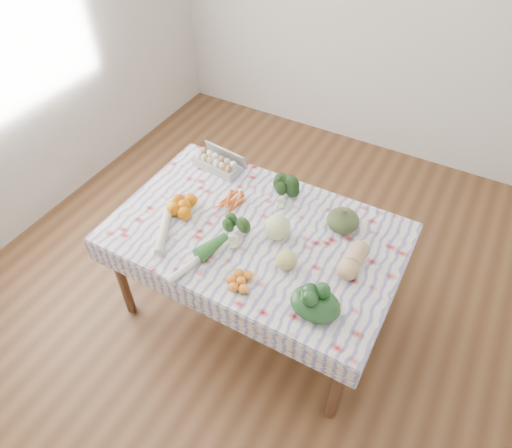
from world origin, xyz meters
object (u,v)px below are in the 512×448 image
(dining_table, at_px, (256,241))
(grapefruit, at_px, (287,260))
(butternut_squash, at_px, (353,260))
(egg_carton, at_px, (216,164))
(kabocha_squash, at_px, (343,220))
(cabbage, at_px, (277,227))

(dining_table, xyz_separation_m, grapefruit, (0.27, -0.15, 0.14))
(dining_table, xyz_separation_m, butternut_squash, (0.58, 0.01, 0.14))
(egg_carton, xyz_separation_m, kabocha_squash, (0.93, -0.11, 0.02))
(cabbage, height_order, butternut_squash, cabbage)
(dining_table, height_order, egg_carton, egg_carton)
(egg_carton, distance_m, butternut_squash, 1.15)
(egg_carton, height_order, grapefruit, grapefruit)
(dining_table, xyz_separation_m, egg_carton, (-0.51, 0.37, 0.13))
(cabbage, bearing_deg, kabocha_squash, 39.01)
(grapefruit, bearing_deg, butternut_squash, 28.41)
(kabocha_squash, xyz_separation_m, butternut_squash, (0.16, -0.25, -0.00))
(kabocha_squash, relative_size, butternut_squash, 0.75)
(egg_carton, xyz_separation_m, cabbage, (0.63, -0.35, 0.03))
(cabbage, distance_m, butternut_squash, 0.46)
(kabocha_squash, xyz_separation_m, grapefruit, (-0.15, -0.42, -0.00))
(egg_carton, distance_m, kabocha_squash, 0.94)
(butternut_squash, relative_size, grapefruit, 2.21)
(cabbage, bearing_deg, dining_table, -169.51)
(egg_carton, relative_size, grapefruit, 2.88)
(kabocha_squash, distance_m, cabbage, 0.38)
(butternut_squash, bearing_deg, dining_table, -175.74)
(dining_table, height_order, grapefruit, grapefruit)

